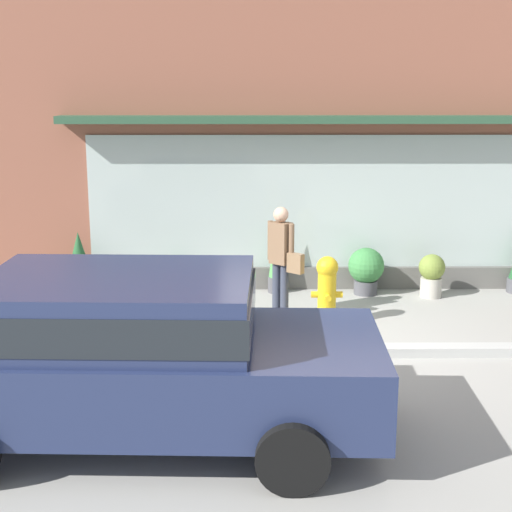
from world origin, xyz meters
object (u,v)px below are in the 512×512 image
(potted_plant_low_front, at_px, (175,276))
(potted_plant_window_right, at_px, (366,269))
(potted_plant_doorstep, at_px, (79,265))
(potted_plant_corner_tall, at_px, (432,274))
(fire_hydrant, at_px, (327,290))
(parked_car_navy, at_px, (135,348))
(potted_plant_window_center, at_px, (276,258))
(pedestrian_with_handbag, at_px, (282,255))

(potted_plant_low_front, height_order, potted_plant_window_right, potted_plant_window_right)
(potted_plant_doorstep, bearing_deg, potted_plant_corner_tall, -2.04)
(potted_plant_low_front, xyz_separation_m, potted_plant_doorstep, (-1.52, 0.06, 0.18))
(fire_hydrant, height_order, parked_car_navy, parked_car_navy)
(potted_plant_window_right, distance_m, potted_plant_doorstep, 4.59)
(fire_hydrant, relative_size, potted_plant_window_center, 0.84)
(fire_hydrant, bearing_deg, potted_plant_corner_tall, 37.73)
(parked_car_navy, xyz_separation_m, potted_plant_corner_tall, (3.94, 4.81, -0.52))
(fire_hydrant, height_order, potted_plant_doorstep, potted_plant_doorstep)
(potted_plant_low_front, bearing_deg, parked_car_navy, -88.44)
(fire_hydrant, relative_size, pedestrian_with_handbag, 0.61)
(potted_plant_window_right, relative_size, potted_plant_window_center, 0.65)
(pedestrian_with_handbag, xyz_separation_m, potted_plant_corner_tall, (2.42, 1.04, -0.55))
(potted_plant_window_center, bearing_deg, parked_car_navy, -106.27)
(potted_plant_window_right, xyz_separation_m, potted_plant_doorstep, (-4.59, 0.02, 0.07))
(potted_plant_window_center, bearing_deg, potted_plant_low_front, -174.78)
(potted_plant_window_center, bearing_deg, potted_plant_doorstep, -178.31)
(pedestrian_with_handbag, height_order, potted_plant_corner_tall, pedestrian_with_handbag)
(potted_plant_low_front, relative_size, potted_plant_window_right, 0.78)
(potted_plant_corner_tall, bearing_deg, potted_plant_doorstep, 177.96)
(fire_hydrant, height_order, potted_plant_low_front, fire_hydrant)
(pedestrian_with_handbag, xyz_separation_m, potted_plant_low_front, (-1.66, 1.18, -0.62))
(parked_car_navy, height_order, potted_plant_doorstep, parked_car_navy)
(fire_hydrant, height_order, potted_plant_corner_tall, fire_hydrant)
(parked_car_navy, xyz_separation_m, potted_plant_window_right, (2.93, 4.99, -0.48))
(parked_car_navy, bearing_deg, pedestrian_with_handbag, 69.93)
(potted_plant_corner_tall, relative_size, potted_plant_window_center, 0.59)
(potted_plant_window_right, height_order, potted_plant_doorstep, potted_plant_doorstep)
(pedestrian_with_handbag, distance_m, potted_plant_corner_tall, 2.69)
(potted_plant_window_center, distance_m, potted_plant_doorstep, 3.15)
(potted_plant_low_front, distance_m, potted_plant_window_center, 1.65)
(pedestrian_with_handbag, distance_m, parked_car_navy, 4.07)
(pedestrian_with_handbag, bearing_deg, parked_car_navy, -72.14)
(fire_hydrant, distance_m, potted_plant_window_center, 1.81)
(fire_hydrant, bearing_deg, potted_plant_doorstep, 157.24)
(potted_plant_corner_tall, distance_m, potted_plant_window_center, 2.48)
(potted_plant_window_center, xyz_separation_m, potted_plant_doorstep, (-3.14, -0.09, -0.07))
(potted_plant_window_right, height_order, potted_plant_corner_tall, potted_plant_window_right)
(potted_plant_low_front, distance_m, potted_plant_corner_tall, 4.08)
(parked_car_navy, distance_m, potted_plant_window_center, 5.33)
(potted_plant_corner_tall, bearing_deg, potted_plant_window_center, 173.21)
(potted_plant_doorstep, bearing_deg, potted_plant_window_center, 1.69)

